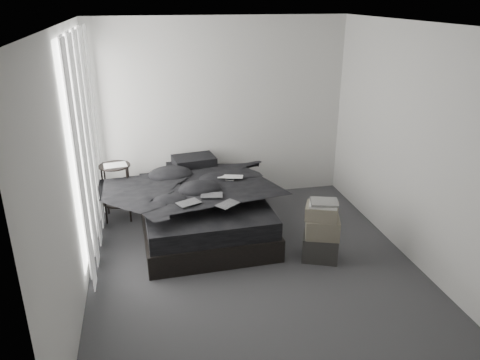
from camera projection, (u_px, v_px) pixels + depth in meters
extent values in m
cube|color=#37373A|center=(255.00, 268.00, 5.24)|extent=(3.60, 4.20, 0.01)
cube|color=white|center=(258.00, 24.00, 4.28)|extent=(3.60, 4.20, 0.01)
cube|color=silver|center=(221.00, 111.00, 6.67)|extent=(3.60, 0.01, 2.60)
cube|color=silver|center=(338.00, 268.00, 2.85)|extent=(3.60, 0.01, 2.60)
cube|color=silver|center=(71.00, 171.00, 4.42)|extent=(0.01, 4.20, 2.60)
cube|color=silver|center=(416.00, 147.00, 5.11)|extent=(0.01, 4.20, 2.60)
cube|color=white|center=(82.00, 139.00, 5.22)|extent=(0.02, 2.00, 2.30)
cube|color=white|center=(88.00, 145.00, 5.25)|extent=(0.06, 2.12, 2.48)
cube|color=black|center=(203.00, 220.00, 6.03)|extent=(1.60, 2.07, 0.27)
cube|color=black|center=(203.00, 203.00, 5.94)|extent=(1.54, 2.01, 0.22)
imported|color=black|center=(203.00, 188.00, 5.82)|extent=(1.55, 1.78, 0.24)
cube|color=black|center=(189.00, 170.00, 6.57)|extent=(0.62, 0.43, 0.14)
cube|color=black|center=(194.00, 161.00, 6.52)|extent=(0.62, 0.47, 0.13)
imported|color=silver|center=(230.00, 173.00, 5.94)|extent=(0.37, 0.29, 0.03)
cube|color=black|center=(188.00, 197.00, 5.27)|extent=(0.30, 0.26, 0.01)
cube|color=black|center=(212.00, 189.00, 5.47)|extent=(0.28, 0.21, 0.01)
cube|color=black|center=(228.00, 197.00, 5.23)|extent=(0.30, 0.29, 0.01)
cylinder|color=black|center=(117.00, 192.00, 6.29)|extent=(0.42, 0.42, 0.76)
cube|color=white|center=(115.00, 165.00, 6.14)|extent=(0.32, 0.26, 0.02)
cube|color=black|center=(153.00, 231.00, 5.91)|extent=(0.14, 0.19, 0.13)
cube|color=black|center=(320.00, 247.00, 5.38)|extent=(0.49, 0.44, 0.29)
cube|color=#635D4E|center=(322.00, 227.00, 5.28)|extent=(0.45, 0.40, 0.23)
cube|color=#635D4E|center=(322.00, 212.00, 5.22)|extent=(0.44, 0.41, 0.16)
cube|color=silver|center=(323.00, 204.00, 5.18)|extent=(0.37, 0.34, 0.03)
cube|color=silver|center=(324.00, 202.00, 5.16)|extent=(0.35, 0.31, 0.03)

